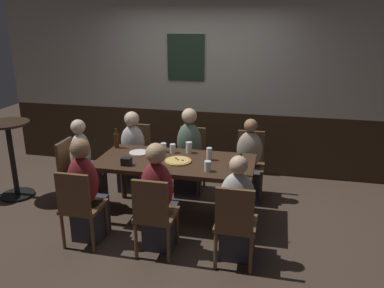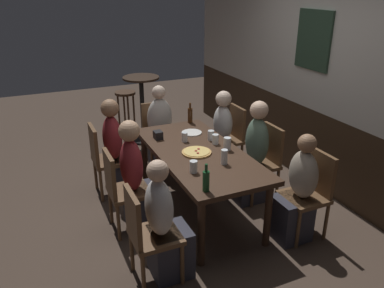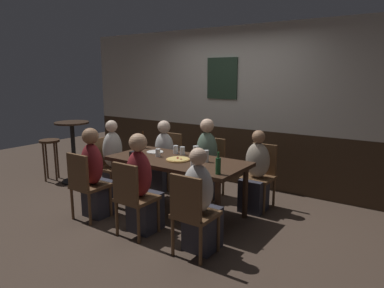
{
  "view_description": "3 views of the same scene",
  "coord_description": "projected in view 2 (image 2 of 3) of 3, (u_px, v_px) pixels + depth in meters",
  "views": [
    {
      "loc": [
        1.13,
        -4.18,
        2.37
      ],
      "look_at": [
        0.22,
        -0.09,
        0.99
      ],
      "focal_mm": 36.69,
      "sensor_mm": 36.0,
      "label": 1
    },
    {
      "loc": [
        3.39,
        -1.58,
        2.39
      ],
      "look_at": [
        -0.02,
        -0.06,
        0.82
      ],
      "focal_mm": 36.2,
      "sensor_mm": 36.0,
      "label": 2
    },
    {
      "loc": [
        2.67,
        -3.54,
        1.83
      ],
      "look_at": [
        0.19,
        0.06,
        0.96
      ],
      "focal_mm": 32.52,
      "sensor_mm": 36.0,
      "label": 3
    }
  ],
  "objects": [
    {
      "name": "bar_stool",
      "position": [
        126.0,
        101.0,
        6.43
      ],
      "size": [
        0.34,
        0.34,
        0.72
      ],
      "color": "#422B1C",
      "rests_on": "ground_plane"
    },
    {
      "name": "beer_glass_half",
      "position": [
        224.0,
        158.0,
        3.78
      ],
      "size": [
        0.07,
        0.07,
        0.15
      ],
      "color": "silver",
      "rests_on": "dining_table"
    },
    {
      "name": "plate_white_large",
      "position": [
        192.0,
        133.0,
        4.58
      ],
      "size": [
        0.24,
        0.24,
        0.01
      ],
      "primitive_type": "cylinder",
      "color": "white",
      "rests_on": "dining_table"
    },
    {
      "name": "chair_right_near",
      "position": [
        146.0,
        231.0,
        3.18
      ],
      "size": [
        0.4,
        0.4,
        0.88
      ],
      "color": "brown",
      "rests_on": "ground_plane"
    },
    {
      "name": "person_right_near",
      "position": [
        165.0,
        230.0,
        3.26
      ],
      "size": [
        0.34,
        0.37,
        1.12
      ],
      "color": "#2D2D38",
      "rests_on": "ground_plane"
    },
    {
      "name": "pizza",
      "position": [
        197.0,
        152.0,
        4.04
      ],
      "size": [
        0.31,
        0.31,
        0.03
      ],
      "color": "tan",
      "rests_on": "dining_table"
    },
    {
      "name": "chair_head_west",
      "position": [
        157.0,
        131.0,
        5.32
      ],
      "size": [
        0.4,
        0.4,
        0.88
      ],
      "color": "brown",
      "rests_on": "ground_plane"
    },
    {
      "name": "person_left_far",
      "position": [
        219.0,
        138.0,
        5.14
      ],
      "size": [
        0.34,
        0.37,
        1.11
      ],
      "color": "#2D2D38",
      "rests_on": "ground_plane"
    },
    {
      "name": "person_right_far",
      "position": [
        297.0,
        197.0,
        3.77
      ],
      "size": [
        0.34,
        0.37,
        1.1
      ],
      "color": "#2D2D38",
      "rests_on": "ground_plane"
    },
    {
      "name": "beer_bottle_green",
      "position": [
        206.0,
        180.0,
        3.28
      ],
      "size": [
        0.06,
        0.06,
        0.25
      ],
      "color": "#194723",
      "rests_on": "dining_table"
    },
    {
      "name": "chair_left_far",
      "position": [
        230.0,
        135.0,
        5.19
      ],
      "size": [
        0.4,
        0.4,
        0.88
      ],
      "color": "brown",
      "rests_on": "ground_plane"
    },
    {
      "name": "beer_bottle_brown",
      "position": [
        190.0,
        115.0,
        4.88
      ],
      "size": [
        0.06,
        0.06,
        0.26
      ],
      "color": "#42230F",
      "rests_on": "dining_table"
    },
    {
      "name": "tumbler_short",
      "position": [
        215.0,
        140.0,
        4.26
      ],
      "size": [
        0.07,
        0.07,
        0.11
      ],
      "color": "silver",
      "rests_on": "dining_table"
    },
    {
      "name": "person_left_near",
      "position": [
        117.0,
        154.0,
        4.61
      ],
      "size": [
        0.34,
        0.37,
        1.18
      ],
      "color": "#2D2D38",
      "rests_on": "ground_plane"
    },
    {
      "name": "condiment_caddy",
      "position": [
        158.0,
        135.0,
        4.4
      ],
      "size": [
        0.11,
        0.09,
        0.09
      ],
      "primitive_type": "cube",
      "color": "black",
      "rests_on": "dining_table"
    },
    {
      "name": "side_bar_table",
      "position": [
        142.0,
        104.0,
        6.09
      ],
      "size": [
        0.56,
        0.56,
        1.05
      ],
      "color": "black",
      "rests_on": "ground_plane"
    },
    {
      "name": "dining_table",
      "position": [
        198.0,
        158.0,
        4.12
      ],
      "size": [
        1.85,
        0.86,
        0.74
      ],
      "color": "#382316",
      "rests_on": "ground_plane"
    },
    {
      "name": "chair_mid_near",
      "position": [
        122.0,
        187.0,
        3.87
      ],
      "size": [
        0.4,
        0.4,
        0.88
      ],
      "color": "brown",
      "rests_on": "ground_plane"
    },
    {
      "name": "chair_right_far",
      "position": [
        310.0,
        190.0,
        3.82
      ],
      "size": [
        0.4,
        0.4,
        0.88
      ],
      "color": "brown",
      "rests_on": "ground_plane"
    },
    {
      "name": "chair_mid_far",
      "position": [
        264.0,
        158.0,
        4.5
      ],
      "size": [
        0.4,
        0.4,
        0.88
      ],
      "color": "brown",
      "rests_on": "ground_plane"
    },
    {
      "name": "highball_clear",
      "position": [
        185.0,
        137.0,
        4.32
      ],
      "size": [
        0.07,
        0.07,
        0.11
      ],
      "color": "silver",
      "rests_on": "dining_table"
    },
    {
      "name": "wall_back",
      "position": [
        327.0,
        83.0,
        4.49
      ],
      "size": [
        6.4,
        0.13,
        2.6
      ],
      "color": "#332316",
      "rests_on": "ground_plane"
    },
    {
      "name": "pint_glass_amber",
      "position": [
        227.0,
        145.0,
        4.1
      ],
      "size": [
        0.08,
        0.08,
        0.14
      ],
      "color": "silver",
      "rests_on": "dining_table"
    },
    {
      "name": "person_head_west",
      "position": [
        161.0,
        136.0,
        5.18
      ],
      "size": [
        0.37,
        0.34,
        1.17
      ],
      "color": "#2D2D38",
      "rests_on": "ground_plane"
    },
    {
      "name": "person_mid_near",
      "position": [
        137.0,
        183.0,
        3.93
      ],
      "size": [
        0.34,
        0.37,
        1.19
      ],
      "color": "#2D2D38",
      "rests_on": "ground_plane"
    },
    {
      "name": "beer_glass_tall",
      "position": [
        211.0,
        136.0,
        4.36
      ],
      "size": [
        0.07,
        0.07,
        0.11
      ],
      "color": "silver",
      "rests_on": "dining_table"
    },
    {
      "name": "person_mid_far",
      "position": [
        252.0,
        159.0,
        4.44
      ],
      "size": [
        0.34,
        0.37,
        1.2
      ],
      "color": "#2D2D38",
      "rests_on": "ground_plane"
    },
    {
      "name": "chair_left_near",
      "position": [
        104.0,
        156.0,
        4.55
      ],
      "size": [
        0.4,
        0.4,
        0.88
      ],
      "color": "brown",
      "rests_on": "ground_plane"
    },
    {
      "name": "ground_plane",
      "position": [
        198.0,
        211.0,
        4.38
      ],
      "size": [
        12.0,
        12.0,
        0.0
      ],
      "primitive_type": "plane",
      "color": "#423328"
    },
    {
      "name": "pint_glass_stout",
      "position": [
        194.0,
        167.0,
        3.62
      ],
      "size": [
        0.07,
        0.07,
        0.12
      ],
      "color": "silver",
      "rests_on": "dining_table"
    }
  ]
}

